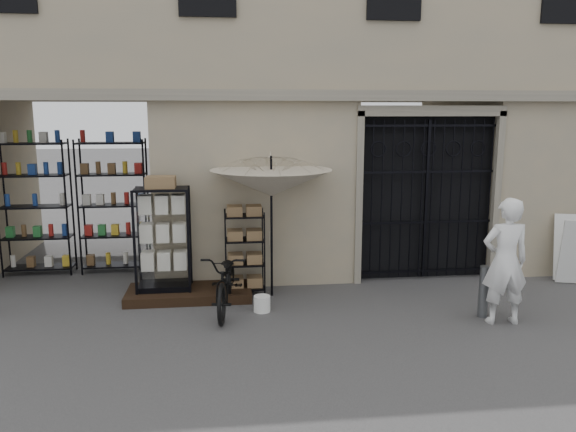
{
  "coord_description": "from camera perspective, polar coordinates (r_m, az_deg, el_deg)",
  "views": [
    {
      "loc": [
        -1.83,
        -7.33,
        3.0
      ],
      "look_at": [
        -0.8,
        1.4,
        1.35
      ],
      "focal_mm": 35.0,
      "sensor_mm": 36.0,
      "label": 1
    }
  ],
  "objects": [
    {
      "name": "white_bucket",
      "position": [
        8.62,
        -2.66,
        -8.89
      ],
      "size": [
        0.33,
        0.33,
        0.24
      ],
      "primitive_type": "cylinder",
      "rotation": [
        0.0,
        0.0,
        -0.36
      ],
      "color": "white",
      "rests_on": "ground"
    },
    {
      "name": "iron_gate",
      "position": [
        10.36,
        13.58,
        2.0
      ],
      "size": [
        2.5,
        0.21,
        3.0
      ],
      "color": "black",
      "rests_on": "ground"
    },
    {
      "name": "shop_recess",
      "position": [
        10.58,
        -21.29,
        1.75
      ],
      "size": [
        3.0,
        1.7,
        3.0
      ],
      "primitive_type": "cube",
      "color": "black",
      "rests_on": "ground"
    },
    {
      "name": "easel_sign",
      "position": [
        11.05,
        27.02,
        -3.07
      ],
      "size": [
        0.71,
        0.77,
        1.17
      ],
      "rotation": [
        0.0,
        0.0,
        -0.29
      ],
      "color": "silver",
      "rests_on": "ground"
    },
    {
      "name": "shop_shelving",
      "position": [
        11.11,
        -20.82,
        0.87
      ],
      "size": [
        2.7,
        0.5,
        2.5
      ],
      "primitive_type": "cube",
      "color": "black",
      "rests_on": "ground"
    },
    {
      "name": "display_cabinet",
      "position": [
        9.23,
        -12.55,
        -2.82
      ],
      "size": [
        0.92,
        0.69,
        1.79
      ],
      "rotation": [
        0.0,
        0.0,
        0.24
      ],
      "color": "black",
      "rests_on": "step_platform"
    },
    {
      "name": "main_building",
      "position": [
        11.57,
        2.55,
        18.07
      ],
      "size": [
        14.0,
        4.0,
        9.0
      ],
      "primitive_type": "cube",
      "color": "tan",
      "rests_on": "ground"
    },
    {
      "name": "ground",
      "position": [
        8.12,
        6.91,
        -11.11
      ],
      "size": [
        80.0,
        80.0,
        0.0
      ],
      "primitive_type": "plane",
      "color": "black",
      "rests_on": "ground"
    },
    {
      "name": "market_umbrella",
      "position": [
        8.92,
        -1.71,
        4.12
      ],
      "size": [
        1.95,
        1.98,
        2.76
      ],
      "rotation": [
        0.0,
        0.0,
        0.17
      ],
      "color": "black",
      "rests_on": "ground"
    },
    {
      "name": "step_platform",
      "position": [
        9.36,
        -9.97,
        -7.74
      ],
      "size": [
        2.0,
        0.9,
        0.15
      ],
      "primitive_type": "cube",
      "color": "black",
      "rests_on": "ground"
    },
    {
      "name": "shopkeeper",
      "position": [
        8.78,
        20.79,
        -10.07
      ],
      "size": [
        0.75,
        1.85,
        0.44
      ],
      "primitive_type": "imported",
      "rotation": [
        0.0,
        0.0,
        3.09
      ],
      "color": "white",
      "rests_on": "ground"
    },
    {
      "name": "steel_bollard",
      "position": [
        8.79,
        19.25,
        -7.27
      ],
      "size": [
        0.16,
        0.16,
        0.77
      ],
      "primitive_type": "cylinder",
      "rotation": [
        0.0,
        0.0,
        0.11
      ],
      "color": "slate",
      "rests_on": "ground"
    },
    {
      "name": "wire_rack",
      "position": [
        9.24,
        -4.42,
        -3.86
      ],
      "size": [
        0.67,
        0.51,
        1.42
      ],
      "rotation": [
        0.0,
        0.0,
        -0.11
      ],
      "color": "black",
      "rests_on": "ground"
    },
    {
      "name": "bicycle",
      "position": [
        8.73,
        -6.14,
        -9.52
      ],
      "size": [
        0.74,
        1.01,
        1.8
      ],
      "primitive_type": "imported",
      "rotation": [
        0.0,
        0.0,
        -0.12
      ],
      "color": "black",
      "rests_on": "ground"
    }
  ]
}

